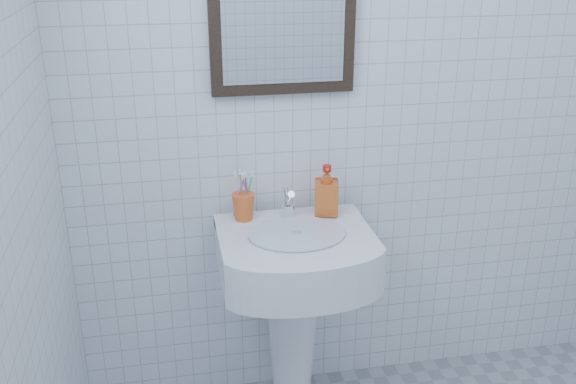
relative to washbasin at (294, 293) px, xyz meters
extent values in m
cube|color=white|center=(0.31, 0.22, 0.70)|extent=(2.20, 0.02, 2.50)
cone|color=white|center=(0.00, 0.02, -0.22)|extent=(0.21, 0.21, 0.66)
cube|color=white|center=(0.00, -0.02, 0.18)|extent=(0.53, 0.38, 0.16)
cube|color=white|center=(0.00, 0.12, 0.25)|extent=(0.53, 0.09, 0.03)
cylinder|color=silver|center=(0.00, -0.05, 0.27)|extent=(0.33, 0.33, 0.01)
cylinder|color=silver|center=(0.00, 0.10, 0.29)|extent=(0.05, 0.05, 0.05)
cylinder|color=silver|center=(0.00, 0.08, 0.34)|extent=(0.02, 0.09, 0.08)
cylinder|color=silver|center=(0.00, 0.12, 0.32)|extent=(0.03, 0.05, 0.09)
imported|color=#D34114|center=(0.14, 0.10, 0.35)|extent=(0.10, 0.10, 0.18)
cube|color=black|center=(0.00, 0.20, 1.00)|extent=(0.50, 0.04, 0.62)
cube|color=silver|center=(0.00, 0.18, 1.00)|extent=(0.42, 0.00, 0.54)
camera|label=1|loc=(-0.41, -1.98, 1.21)|focal=40.00mm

